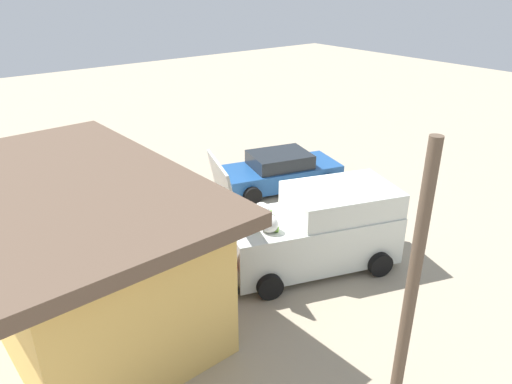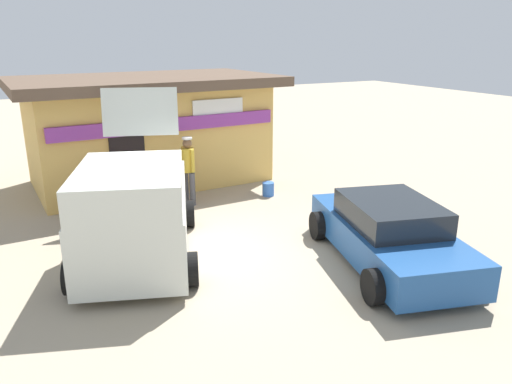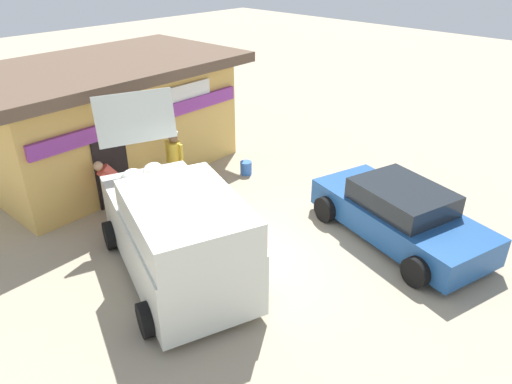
% 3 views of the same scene
% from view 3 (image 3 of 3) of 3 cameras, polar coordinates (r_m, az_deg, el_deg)
% --- Properties ---
extents(ground_plane, '(60.00, 60.00, 0.00)m').
position_cam_3_polar(ground_plane, '(10.06, -3.09, -7.91)').
color(ground_plane, tan).
extents(storefront_bar, '(7.51, 4.68, 3.09)m').
position_cam_3_polar(storefront_bar, '(13.83, -17.33, 8.62)').
color(storefront_bar, '#E0B259').
rests_on(storefront_bar, ground_plane).
extents(delivery_van, '(3.26, 4.80, 3.08)m').
position_cam_3_polar(delivery_van, '(9.15, -9.57, -4.74)').
color(delivery_van, silver).
rests_on(delivery_van, ground_plane).
extents(parked_sedan, '(2.90, 4.40, 1.26)m').
position_cam_3_polar(parked_sedan, '(10.85, 16.86, -2.56)').
color(parked_sedan, '#1E4C8C').
rests_on(parked_sedan, ground_plane).
extents(vendor_standing, '(0.39, 0.56, 1.76)m').
position_cam_3_polar(vendor_standing, '(12.13, -9.72, 3.85)').
color(vendor_standing, '#4C4C51').
rests_on(vendor_standing, ground_plane).
extents(customer_bending, '(0.71, 0.64, 1.46)m').
position_cam_3_polar(customer_bending, '(11.60, -16.80, 1.06)').
color(customer_bending, '#726047').
rests_on(customer_bending, ground_plane).
extents(unloaded_banana_pile, '(0.95, 0.91, 0.51)m').
position_cam_3_polar(unloaded_banana_pile, '(12.18, -13.94, -0.55)').
color(unloaded_banana_pile, silver).
rests_on(unloaded_banana_pile, ground_plane).
extents(paint_bucket, '(0.32, 0.32, 0.37)m').
position_cam_3_polar(paint_bucket, '(13.47, -1.21, 2.92)').
color(paint_bucket, blue).
rests_on(paint_bucket, ground_plane).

